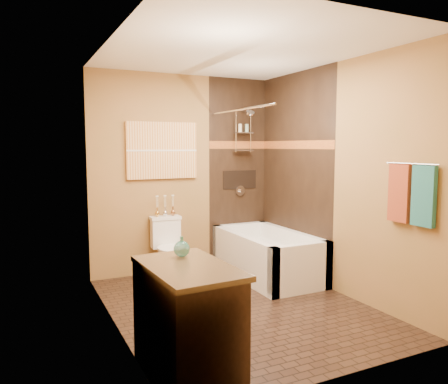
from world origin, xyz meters
TOP-DOWN VIEW (x-y plane):
  - floor at (0.00, 0.00)m, footprint 3.00×3.00m
  - wall_left at (-1.20, 0.00)m, footprint 0.02×3.00m
  - wall_right at (1.20, 0.00)m, footprint 0.02×3.00m
  - wall_back at (0.00, 1.50)m, footprint 2.40×0.02m
  - wall_front at (0.00, -1.50)m, footprint 2.40×0.02m
  - ceiling at (0.00, 0.00)m, footprint 3.00×3.00m
  - alcove_tile_back at (0.78, 1.49)m, footprint 0.85×0.01m
  - alcove_tile_right at (1.19, 0.75)m, footprint 0.01×1.50m
  - mosaic_band_back at (0.78, 1.48)m, footprint 0.85×0.01m
  - mosaic_band_right at (1.18, 0.75)m, footprint 0.01×1.50m
  - alcove_niche at (0.80, 1.48)m, footprint 0.50×0.01m
  - shower_fixtures at (0.80, 1.38)m, footprint 0.24×0.33m
  - curtain_rod at (0.40, 0.75)m, footprint 0.03×1.55m
  - towel_bar at (1.15, -1.05)m, footprint 0.02×0.55m
  - towel_teal at (1.16, -1.18)m, footprint 0.05×0.22m
  - towel_rust at (1.16, -0.92)m, footprint 0.05×0.22m
  - sunset_painting at (-0.29, 1.48)m, footprint 0.90×0.04m
  - vanity_mirror at (-1.19, -1.00)m, footprint 0.01×1.00m
  - bathtub at (0.80, 0.75)m, footprint 0.80×1.50m
  - toilet at (-0.29, 1.22)m, footprint 0.38×0.56m
  - vanity at (-0.92, -1.00)m, footprint 0.59×0.91m
  - teal_bottle at (-0.87, -0.77)m, footprint 0.15×0.15m
  - bud_vases at (-0.29, 1.39)m, footprint 0.26×0.05m

SIDE VIEW (x-z plane):
  - floor at x=0.00m, z-range 0.00..0.00m
  - bathtub at x=0.80m, z-range -0.05..0.50m
  - toilet at x=-0.29m, z-range 0.00..0.74m
  - vanity at x=-0.92m, z-range 0.00..0.79m
  - teal_bottle at x=-0.87m, z-range 0.77..0.96m
  - bud_vases at x=-0.29m, z-range 0.75..1.00m
  - alcove_niche at x=0.80m, z-range 1.02..1.27m
  - towel_teal at x=1.16m, z-range 0.92..1.44m
  - towel_rust at x=1.16m, z-range 0.92..1.44m
  - wall_left at x=-1.20m, z-range 0.00..2.50m
  - wall_right at x=1.20m, z-range 0.00..2.50m
  - wall_back at x=0.00m, z-range 0.00..2.50m
  - wall_front at x=0.00m, z-range 0.00..2.50m
  - alcove_tile_back at x=0.78m, z-range 0.00..2.50m
  - alcove_tile_right at x=1.19m, z-range 0.00..2.50m
  - towel_bar at x=1.15m, z-range 1.44..1.46m
  - vanity_mirror at x=-1.19m, z-range 1.05..1.95m
  - sunset_painting at x=-0.29m, z-range 1.20..1.90m
  - mosaic_band_back at x=0.78m, z-range 1.57..1.67m
  - mosaic_band_right at x=1.18m, z-range 1.57..1.67m
  - shower_fixtures at x=0.80m, z-range 1.08..2.25m
  - curtain_rod at x=0.40m, z-range 2.01..2.03m
  - ceiling at x=0.00m, z-range 2.50..2.50m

